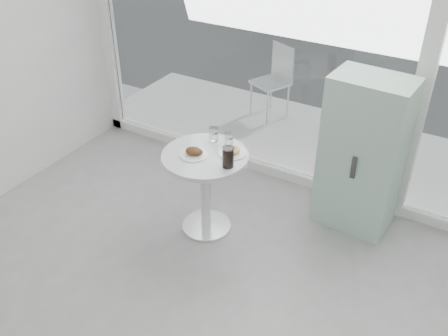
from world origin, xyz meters
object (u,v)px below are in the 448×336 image
Objects in this scene: water_tumbler_b at (229,140)px; patio_chair at (275,77)px; main_table at (205,177)px; plate_donut at (232,152)px; mint_cabinet at (362,155)px; water_tumbler_a at (214,135)px; plate_fritter at (194,153)px; cola_glass at (228,158)px.

patio_chair is at bearing 104.32° from water_tumbler_b.
main_table is 0.33m from plate_donut.
water_tumbler_a is at bearing -151.56° from mint_cabinet.
patio_chair is at bearing 100.63° from main_table.
patio_chair is (-1.51, 1.48, -0.15)m from mint_cabinet.
plate_donut is 0.15m from water_tumbler_b.
plate_donut reaches higher than main_table.
main_table is 0.26m from plate_fritter.
water_tumbler_a reaches higher than main_table.
main_table is 0.37m from water_tumbler_a.
mint_cabinet is 1.18m from cola_glass.
patio_chair is at bearing 106.02° from plate_donut.
mint_cabinet reaches higher than water_tumbler_a.
water_tumbler_b is (0.15, -0.00, -0.00)m from water_tumbler_a.
plate_fritter reaches higher than main_table.
cola_glass is (-0.83, -0.82, 0.15)m from mint_cabinet.
plate_donut is at bearing -48.67° from water_tumbler_b.
mint_cabinet is at bearing 27.96° from water_tumbler_b.
water_tumbler_a is 0.43m from cola_glass.
water_tumbler_a is (0.01, 0.29, 0.03)m from plate_fritter.
main_table is 2.28m from patio_chair.
main_table is 4.43× the size of cola_glass.
mint_cabinet reaches higher than plate_fritter.
patio_chair is 2.22m from plate_donut.
plate_fritter is at bearing -56.60° from patio_chair.
cola_glass is (0.07, -0.18, 0.06)m from plate_donut.
plate_fritter is 1.01× the size of plate_donut.
plate_donut is at bearing 33.63° from main_table.
plate_fritter is at bearing -140.15° from main_table.
water_tumbler_a is (0.36, -2.01, 0.28)m from patio_chair.
plate_fritter is at bearing -91.50° from water_tumbler_a.
cola_glass reaches higher than main_table.
main_table is at bearing -146.37° from plate_donut.
mint_cabinet is (1.09, 0.76, 0.15)m from main_table.
patio_chair is 2.34m from plate_fritter.
main_table is 0.37m from water_tumbler_b.
patio_chair is 2.06m from water_tumbler_a.
mint_cabinet is 1.13m from water_tumbler_b.
mint_cabinet is at bearing -19.85° from patio_chair.
water_tumbler_b is at bearing -1.74° from water_tumbler_a.
patio_chair reaches higher than main_table.
cola_glass is (0.16, -0.29, 0.03)m from water_tumbler_b.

